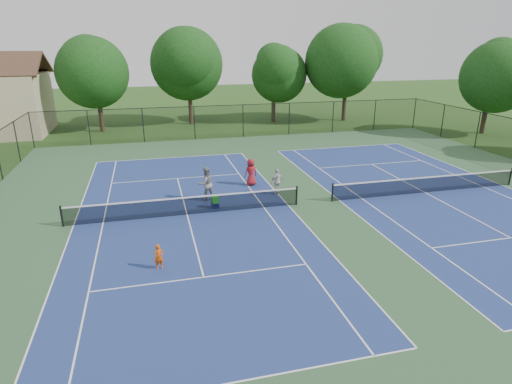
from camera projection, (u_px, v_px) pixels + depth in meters
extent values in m
plane|color=#234716|center=(314.00, 203.00, 23.65)|extent=(140.00, 140.00, 0.00)
cube|color=#335B3A|center=(314.00, 203.00, 23.65)|extent=(36.00, 36.00, 0.01)
cube|color=navy|center=(187.00, 215.00, 22.02)|extent=(10.97, 23.77, 0.00)
cube|color=white|center=(172.00, 158.00, 32.89)|extent=(10.97, 0.06, 0.00)
cube|color=white|center=(232.00, 383.00, 11.15)|extent=(10.97, 0.06, 0.00)
cube|color=white|center=(74.00, 225.00, 20.75)|extent=(0.06, 23.77, 0.00)
cube|color=white|center=(288.00, 205.00, 23.29)|extent=(0.06, 23.77, 0.00)
cube|color=white|center=(103.00, 223.00, 21.06)|extent=(0.06, 23.77, 0.00)
cube|color=white|center=(264.00, 208.00, 22.97)|extent=(0.06, 23.77, 0.00)
cube|color=white|center=(177.00, 178.00, 27.87)|extent=(8.23, 0.06, 0.00)
cube|color=white|center=(204.00, 277.00, 16.17)|extent=(8.23, 0.06, 0.00)
cube|color=white|center=(187.00, 215.00, 22.02)|extent=(0.06, 12.80, 0.00)
cylinder|color=black|center=(62.00, 216.00, 20.47)|extent=(0.10, 0.10, 1.07)
cylinder|color=black|center=(297.00, 196.00, 23.23)|extent=(0.10, 0.10, 1.07)
cube|color=black|center=(187.00, 206.00, 21.87)|extent=(11.90, 0.01, 0.90)
cube|color=white|center=(186.00, 198.00, 21.71)|extent=(11.90, 0.04, 0.07)
cube|color=navy|center=(425.00, 193.00, 25.27)|extent=(10.97, 23.77, 0.00)
cube|color=white|center=(340.00, 147.00, 36.14)|extent=(10.97, 0.06, 0.00)
cube|color=white|center=(340.00, 200.00, 24.00)|extent=(0.06, 23.77, 0.00)
cube|color=white|center=(502.00, 185.00, 26.54)|extent=(0.06, 23.77, 0.00)
cube|color=white|center=(362.00, 198.00, 24.31)|extent=(0.06, 23.77, 0.00)
cube|color=white|center=(484.00, 187.00, 26.22)|extent=(0.06, 23.77, 0.00)
cube|color=white|center=(372.00, 164.00, 31.12)|extent=(8.23, 0.06, 0.00)
cube|color=white|center=(511.00, 238.00, 19.42)|extent=(8.23, 0.06, 0.00)
cube|color=white|center=(425.00, 192.00, 25.27)|extent=(0.06, 12.80, 0.00)
cylinder|color=black|center=(332.00, 192.00, 23.72)|extent=(0.10, 0.10, 1.07)
cylinder|color=black|center=(510.00, 177.00, 26.48)|extent=(0.10, 0.10, 1.07)
cube|color=black|center=(426.00, 185.00, 25.12)|extent=(11.90, 0.01, 0.90)
cube|color=white|center=(427.00, 177.00, 24.96)|extent=(11.90, 0.04, 0.07)
cylinder|color=black|center=(31.00, 130.00, 35.43)|extent=(0.08, 0.08, 3.00)
cylinder|color=black|center=(89.00, 128.00, 36.48)|extent=(0.08, 0.08, 3.00)
cylinder|color=black|center=(143.00, 125.00, 37.52)|extent=(0.08, 0.08, 3.00)
cylinder|color=black|center=(194.00, 123.00, 38.57)|extent=(0.08, 0.08, 3.00)
cylinder|color=black|center=(243.00, 121.00, 39.61)|extent=(0.08, 0.08, 3.00)
cylinder|color=black|center=(289.00, 119.00, 40.66)|extent=(0.08, 0.08, 3.00)
cylinder|color=black|center=(333.00, 117.00, 41.70)|extent=(0.08, 0.08, 3.00)
cylinder|color=black|center=(375.00, 115.00, 42.75)|extent=(0.08, 0.08, 3.00)
cylinder|color=black|center=(414.00, 114.00, 43.79)|extent=(0.08, 0.08, 3.00)
cylinder|color=black|center=(478.00, 130.00, 35.56)|extent=(0.08, 0.08, 3.00)
cylinder|color=black|center=(443.00, 121.00, 39.67)|extent=(0.08, 0.08, 3.00)
cylinder|color=black|center=(17.00, 142.00, 31.32)|extent=(0.08, 0.08, 3.00)
cube|color=black|center=(243.00, 121.00, 39.61)|extent=(36.00, 0.01, 3.00)
cube|color=black|center=(243.00, 105.00, 39.11)|extent=(36.00, 0.05, 0.05)
cylinder|color=#2D2116|center=(101.00, 112.00, 41.95)|extent=(0.44, 0.44, 3.78)
sphere|color=#0F3913|center=(96.00, 73.00, 40.70)|extent=(6.80, 6.80, 6.80)
sphere|color=#0F3913|center=(95.00, 66.00, 40.48)|extent=(5.58, 5.58, 5.58)
sphere|color=#0F3913|center=(94.00, 58.00, 40.26)|extent=(4.35, 4.35, 4.35)
cylinder|color=#2D2116|center=(190.00, 105.00, 45.81)|extent=(0.44, 0.44, 4.14)
sphere|color=#0F3913|center=(188.00, 64.00, 44.43)|extent=(7.60, 7.60, 7.60)
sphere|color=#0F3913|center=(188.00, 58.00, 44.22)|extent=(6.23, 6.23, 6.23)
sphere|color=#0F3913|center=(188.00, 52.00, 44.02)|extent=(4.86, 4.86, 4.86)
cylinder|color=#2D2116|center=(273.00, 106.00, 47.10)|extent=(0.44, 0.44, 3.42)
sphere|color=#0F3913|center=(274.00, 75.00, 45.99)|extent=(6.00, 6.00, 6.00)
sphere|color=#0F3913|center=(274.00, 68.00, 45.76)|extent=(4.92, 4.92, 4.92)
sphere|color=#0F3913|center=(274.00, 61.00, 45.52)|extent=(3.84, 3.84, 3.84)
cylinder|color=#2D2116|center=(344.00, 101.00, 47.90)|extent=(0.44, 0.44, 4.32)
sphere|color=#0F3913|center=(347.00, 61.00, 46.47)|extent=(7.80, 7.80, 7.80)
sphere|color=#0F3913|center=(348.00, 55.00, 46.27)|extent=(6.40, 6.40, 6.40)
sphere|color=#0F3913|center=(348.00, 49.00, 46.06)|extent=(4.99, 4.99, 4.99)
cylinder|color=#2D2116|center=(485.00, 115.00, 41.19)|extent=(0.44, 0.44, 3.60)
sphere|color=#0F3913|center=(492.00, 76.00, 39.99)|extent=(6.60, 6.60, 6.60)
sphere|color=#0F3913|center=(493.00, 69.00, 39.77)|extent=(5.41, 5.41, 5.41)
sphere|color=#0F3913|center=(494.00, 61.00, 39.55)|extent=(4.22, 4.22, 4.22)
imported|color=#CF4A0D|center=(159.00, 257.00, 16.63)|extent=(0.44, 0.35, 1.04)
imported|color=gray|center=(206.00, 184.00, 23.81)|extent=(1.12, 1.00, 1.93)
imported|color=silver|center=(277.00, 181.00, 24.80)|extent=(0.98, 0.68, 1.55)
imported|color=maroon|center=(251.00, 172.00, 26.35)|extent=(0.93, 0.73, 1.68)
cube|color=navy|center=(215.00, 205.00, 22.90)|extent=(0.40, 0.35, 0.30)
cube|color=green|center=(215.00, 199.00, 22.78)|extent=(0.38, 0.33, 0.39)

